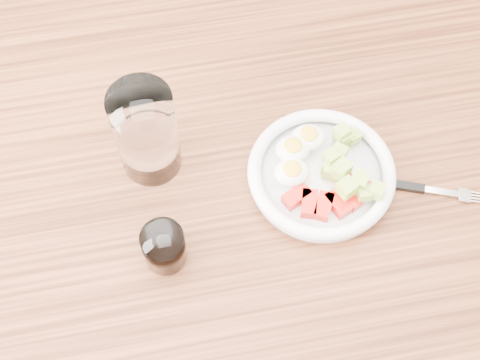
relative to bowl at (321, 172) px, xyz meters
The scene contains 6 objects.
ground 0.80m from the bowl, behind, with size 4.00×4.00×0.00m, color brown.
dining_table 0.16m from the bowl, behind, with size 1.50×0.90×0.77m.
bowl is the anchor object (origin of this frame).
fork 0.14m from the bowl, 17.97° to the right, with size 0.19×0.08×0.01m.
water_glass 0.26m from the bowl, 162.18° to the left, with size 0.09×0.09×0.16m, color white.
coffee_glass 0.26m from the bowl, 161.74° to the right, with size 0.06×0.06×0.07m.
Camera 1 is at (-0.09, -0.43, 1.66)m, focal length 50.00 mm.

